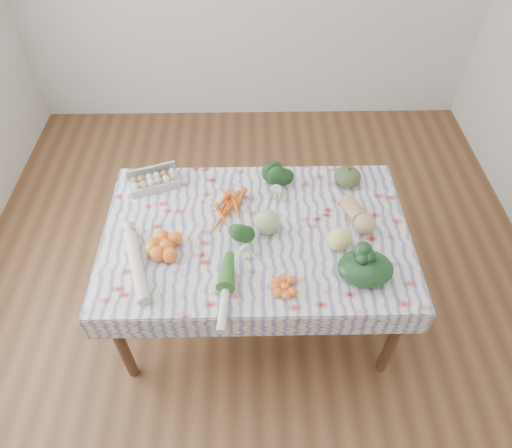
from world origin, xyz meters
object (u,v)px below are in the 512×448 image
(egg_carton, at_px, (155,183))
(butternut_squash, at_px, (359,214))
(cabbage, at_px, (267,222))
(kabocha_squash, at_px, (348,176))
(grapefruit, at_px, (339,239))
(dining_table, at_px, (256,241))

(egg_carton, xyz_separation_m, butternut_squash, (1.15, -0.30, 0.02))
(butternut_squash, bearing_deg, egg_carton, 146.03)
(cabbage, xyz_separation_m, butternut_squash, (0.50, 0.06, -0.01))
(egg_carton, height_order, kabocha_squash, kabocha_squash)
(egg_carton, relative_size, grapefruit, 2.34)
(dining_table, xyz_separation_m, cabbage, (0.06, 0.00, 0.15))
(egg_carton, distance_m, grapefruit, 1.12)
(dining_table, relative_size, egg_carton, 5.48)
(dining_table, height_order, grapefruit, grapefruit)
(egg_carton, height_order, cabbage, cabbage)
(cabbage, height_order, butternut_squash, cabbage)
(dining_table, distance_m, butternut_squash, 0.58)
(kabocha_squash, height_order, grapefruit, grapefruit)
(egg_carton, relative_size, butternut_squash, 1.15)
(kabocha_squash, xyz_separation_m, grapefruit, (-0.12, -0.49, 0.01))
(egg_carton, distance_m, butternut_squash, 1.18)
(kabocha_squash, height_order, butternut_squash, butternut_squash)
(dining_table, distance_m, cabbage, 0.16)
(egg_carton, height_order, grapefruit, grapefruit)
(cabbage, relative_size, grapefruit, 1.12)
(dining_table, xyz_separation_m, kabocha_squash, (0.55, 0.37, 0.14))
(egg_carton, distance_m, kabocha_squash, 1.14)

